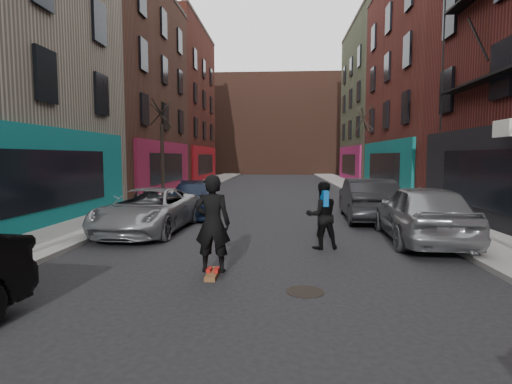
# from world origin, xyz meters

# --- Properties ---
(ground) EXTENTS (160.00, 160.00, 0.00)m
(ground) POSITION_xyz_m (0.00, 0.00, 0.00)
(ground) COLOR black
(ground) RESTS_ON ground
(sidewalk_left) EXTENTS (2.50, 84.00, 0.13)m
(sidewalk_left) POSITION_xyz_m (-6.25, 30.00, 0.07)
(sidewalk_left) COLOR gray
(sidewalk_left) RESTS_ON ground
(sidewalk_right) EXTENTS (2.50, 84.00, 0.13)m
(sidewalk_right) POSITION_xyz_m (6.25, 30.00, 0.07)
(sidewalk_right) COLOR gray
(sidewalk_right) RESTS_ON ground
(buildings_left) EXTENTS (12.00, 56.00, 16.50)m
(buildings_left) POSITION_xyz_m (-13.50, 16.00, 8.25)
(buildings_left) COLOR #582319
(buildings_left) RESTS_ON ground
(building_far) EXTENTS (40.00, 10.00, 14.00)m
(building_far) POSITION_xyz_m (0.00, 56.00, 7.00)
(building_far) COLOR #47281E
(building_far) RESTS_ON ground
(tree_left_far) EXTENTS (2.00, 2.00, 6.50)m
(tree_left_far) POSITION_xyz_m (-6.20, 18.00, 3.38)
(tree_left_far) COLOR black
(tree_left_far) RESTS_ON sidewalk_left
(tree_right_far) EXTENTS (2.00, 2.00, 6.80)m
(tree_right_far) POSITION_xyz_m (6.20, 24.00, 3.53)
(tree_right_far) COLOR black
(tree_right_far) RESTS_ON sidewalk_right
(parked_left_far) EXTENTS (2.61, 5.26, 1.43)m
(parked_left_far) POSITION_xyz_m (-3.84, 8.50, 0.72)
(parked_left_far) COLOR gray
(parked_left_far) RESTS_ON ground
(parked_left_end) EXTENTS (2.46, 4.98, 1.39)m
(parked_left_end) POSITION_xyz_m (-3.20, 12.27, 0.70)
(parked_left_end) COLOR black
(parked_left_end) RESTS_ON ground
(parked_right_far) EXTENTS (2.32, 5.14, 1.71)m
(parked_right_far) POSITION_xyz_m (4.58, 7.46, 0.86)
(parked_right_far) COLOR gray
(parked_right_far) RESTS_ON ground
(parked_right_end) EXTENTS (1.97, 5.05, 1.64)m
(parked_right_end) POSITION_xyz_m (3.88, 11.50, 0.82)
(parked_right_end) COLOR black
(parked_right_end) RESTS_ON ground
(skateboard) EXTENTS (0.23, 0.80, 0.10)m
(skateboard) POSITION_xyz_m (-0.87, 3.74, 0.05)
(skateboard) COLOR brown
(skateboard) RESTS_ON ground
(skateboarder) EXTENTS (0.74, 0.49, 2.02)m
(skateboarder) POSITION_xyz_m (-0.87, 3.74, 1.11)
(skateboarder) COLOR black
(skateboarder) RESTS_ON skateboard
(pedestrian) EXTENTS (1.01, 0.86, 1.80)m
(pedestrian) POSITION_xyz_m (1.62, 6.42, 0.91)
(pedestrian) COLOR black
(pedestrian) RESTS_ON ground
(manhole) EXTENTS (0.75, 0.75, 0.01)m
(manhole) POSITION_xyz_m (0.97, 2.89, 0.01)
(manhole) COLOR black
(manhole) RESTS_ON ground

